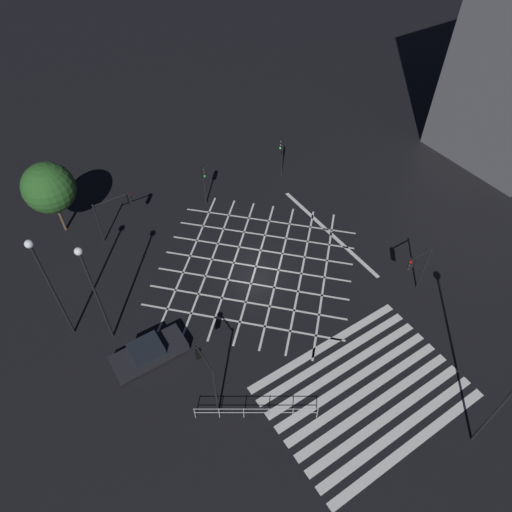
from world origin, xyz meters
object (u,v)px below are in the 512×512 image
(traffic_light_sw_cross, at_px, (206,370))
(traffic_light_se_main, at_px, (417,265))
(traffic_light_nw_main, at_px, (116,207))
(street_tree_near, at_px, (49,188))
(street_lamp_east, at_px, (45,276))
(waiting_car, at_px, (149,352))
(traffic_light_median_north, at_px, (204,178))
(traffic_light_ne_main, at_px, (282,150))
(street_lamp_west, at_px, (91,283))

(traffic_light_sw_cross, bearing_deg, traffic_light_se_main, -92.04)
(traffic_light_nw_main, xyz_separation_m, street_tree_near, (-3.57, 2.87, 1.37))
(traffic_light_sw_cross, xyz_separation_m, street_lamp_east, (-5.04, 8.65, 2.14))
(street_lamp_east, distance_m, waiting_car, 7.26)
(traffic_light_sw_cross, bearing_deg, traffic_light_median_north, -27.91)
(traffic_light_median_north, relative_size, street_lamp_east, 0.46)
(street_lamp_east, bearing_deg, traffic_light_ne_main, 17.12)
(traffic_light_nw_main, bearing_deg, waiting_car, -103.70)
(traffic_light_median_north, relative_size, waiting_car, 0.83)
(traffic_light_nw_main, relative_size, street_lamp_east, 0.44)
(street_lamp_east, bearing_deg, traffic_light_se_main, -24.79)
(traffic_light_se_main, xyz_separation_m, traffic_light_sw_cross, (-14.82, 0.53, 0.41))
(traffic_light_se_main, bearing_deg, traffic_light_ne_main, -91.45)
(traffic_light_ne_main, relative_size, street_tree_near, 0.63)
(traffic_light_se_main, height_order, street_lamp_west, street_lamp_west)
(traffic_light_median_north, bearing_deg, waiting_car, -42.25)
(traffic_light_se_main, xyz_separation_m, street_tree_near, (-17.45, 18.85, 1.11))
(traffic_light_ne_main, height_order, street_lamp_west, street_lamp_west)
(street_lamp_east, xyz_separation_m, waiting_car, (3.28, -4.33, -4.83))
(traffic_light_se_main, xyz_separation_m, waiting_car, (-16.59, 4.85, -2.28))
(traffic_light_ne_main, bearing_deg, traffic_light_sw_cross, 44.38)
(traffic_light_nw_main, bearing_deg, traffic_light_se_main, -49.03)
(traffic_light_ne_main, relative_size, traffic_light_sw_cross, 0.80)
(traffic_light_nw_main, distance_m, waiting_car, 11.63)
(traffic_light_se_main, bearing_deg, traffic_light_nw_main, -49.03)
(street_tree_near, bearing_deg, street_lamp_west, -92.36)
(street_lamp_east, distance_m, street_tree_near, 10.07)
(traffic_light_se_main, xyz_separation_m, street_lamp_east, (-19.86, 9.17, 2.55))
(street_lamp_east, relative_size, street_lamp_west, 1.03)
(traffic_light_nw_main, xyz_separation_m, waiting_car, (-2.71, -11.13, -2.02))
(traffic_light_median_north, height_order, waiting_car, traffic_light_median_north)
(traffic_light_sw_cross, height_order, street_lamp_west, street_lamp_west)
(traffic_light_ne_main, xyz_separation_m, traffic_light_median_north, (-7.25, 0.14, 0.03))
(street_lamp_east, bearing_deg, waiting_car, -52.85)
(street_tree_near, bearing_deg, waiting_car, -86.48)
(traffic_light_nw_main, height_order, waiting_car, traffic_light_nw_main)
(traffic_light_ne_main, bearing_deg, waiting_car, 31.90)
(traffic_light_nw_main, bearing_deg, street_tree_near, 141.19)
(street_lamp_east, distance_m, street_lamp_west, 2.56)
(traffic_light_ne_main, distance_m, street_lamp_west, 20.09)
(traffic_light_nw_main, xyz_separation_m, street_lamp_west, (-4.04, -8.43, 2.53))
(traffic_light_nw_main, height_order, traffic_light_se_main, traffic_light_se_main)
(waiting_car, bearing_deg, street_tree_near, 93.52)
(traffic_light_nw_main, bearing_deg, street_lamp_west, -115.58)
(street_lamp_east, bearing_deg, street_tree_near, 75.97)
(traffic_light_se_main, xyz_separation_m, street_lamp_west, (-17.91, 7.54, 2.27))
(traffic_light_nw_main, height_order, street_lamp_east, street_lamp_east)
(traffic_light_nw_main, distance_m, traffic_light_median_north, 7.02)
(traffic_light_median_north, distance_m, street_lamp_east, 14.75)
(traffic_light_ne_main, relative_size, traffic_light_nw_main, 1.03)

